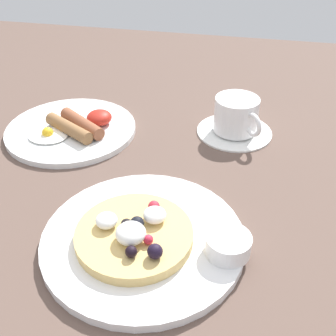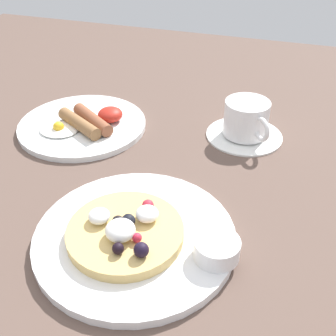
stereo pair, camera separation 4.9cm
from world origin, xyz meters
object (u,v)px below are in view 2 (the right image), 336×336
coffee_cup (247,118)px  coffee_saucer (244,135)px  breakfast_plate (83,125)px  pancake_plate (135,237)px  syrup_ramekin (217,248)px

coffee_cup → coffee_saucer: bearing=129.4°
breakfast_plate → coffee_cup: (29.74, 6.12, 3.40)cm
pancake_plate → breakfast_plate: 31.81cm
coffee_saucer → coffee_cup: coffee_cup is taller
coffee_saucer → coffee_cup: 3.59cm
coffee_cup → breakfast_plate: bearing=-168.4°
breakfast_plate → pancake_plate: bearing=-50.1°
syrup_ramekin → coffee_saucer: syrup_ramekin is taller
syrup_ramekin → coffee_cup: 31.16cm
coffee_saucer → coffee_cup: bearing=-50.6°
pancake_plate → syrup_ramekin: size_ratio=4.67×
syrup_ramekin → coffee_saucer: 31.35cm
pancake_plate → coffee_saucer: pancake_plate is taller
pancake_plate → coffee_cup: coffee_cup is taller
pancake_plate → breakfast_plate: bearing=129.9°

